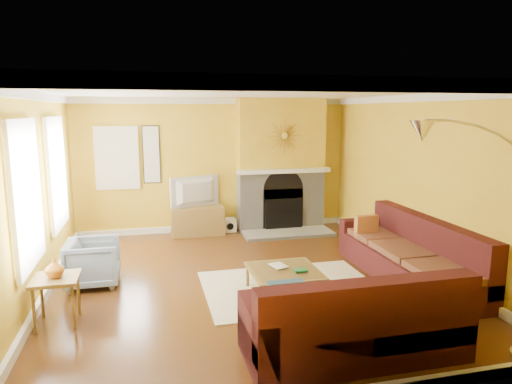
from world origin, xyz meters
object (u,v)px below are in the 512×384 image
object	(u,v)px
media_console	(198,221)
armchair	(93,263)
arc_lamp	(488,251)
side_table	(57,300)
coffee_table	(284,282)
sectional_sofa	(345,265)

from	to	relation	value
media_console	armchair	bearing A→B (deg)	-126.61
media_console	arc_lamp	size ratio (longest dim) A/B	0.44
armchair	arc_lamp	size ratio (longest dim) A/B	0.31
side_table	armchair	bearing A→B (deg)	76.48
side_table	media_console	bearing A→B (deg)	60.06
coffee_table	media_console	xyz separation A→B (m)	(-0.78, 3.33, 0.10)
sectional_sofa	coffee_table	distance (m)	0.84
arc_lamp	side_table	bearing A→B (deg)	154.31
armchair	side_table	distance (m)	1.20
media_console	side_table	distance (m)	4.05
media_console	armchair	xyz separation A→B (m)	(-1.74, -2.34, 0.04)
sectional_sofa	coffee_table	size ratio (longest dim) A/B	3.94
arc_lamp	coffee_table	bearing A→B (deg)	120.89
sectional_sofa	arc_lamp	bearing A→B (deg)	-74.40
sectional_sofa	armchair	distance (m)	3.50
coffee_table	armchair	distance (m)	2.71
sectional_sofa	media_console	size ratio (longest dim) A/B	3.48
coffee_table	armchair	world-z (taller)	armchair
armchair	side_table	xyz separation A→B (m)	(-0.28, -1.17, -0.05)
media_console	armchair	distance (m)	2.92
coffee_table	media_console	bearing A→B (deg)	103.17
sectional_sofa	armchair	size ratio (longest dim) A/B	4.97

